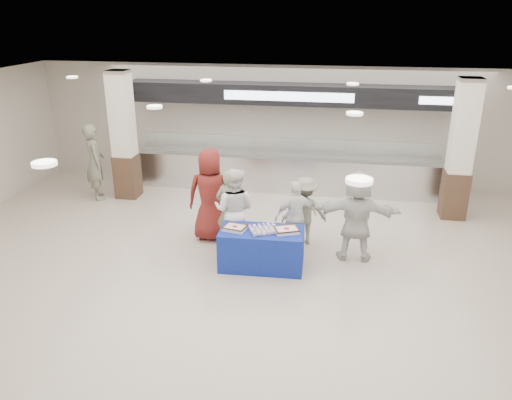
% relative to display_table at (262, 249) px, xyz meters
% --- Properties ---
extents(ground, '(14.00, 14.00, 0.00)m').
position_rel_display_table_xyz_m(ground, '(0.00, -1.03, -0.38)').
color(ground, beige).
rests_on(ground, ground).
extents(serving_line, '(8.70, 0.85, 2.80)m').
position_rel_display_table_xyz_m(serving_line, '(0.00, 4.36, 0.78)').
color(serving_line, silver).
rests_on(serving_line, ground).
extents(column_left, '(0.55, 0.55, 3.20)m').
position_rel_display_table_xyz_m(column_left, '(-4.00, 3.17, 1.15)').
color(column_left, '#3B271B').
rests_on(column_left, ground).
extents(column_right, '(0.55, 0.55, 3.20)m').
position_rel_display_table_xyz_m(column_right, '(4.00, 3.17, 1.15)').
color(column_right, '#3B271B').
rests_on(column_right, ground).
extents(display_table, '(1.58, 0.83, 0.75)m').
position_rel_display_table_xyz_m(display_table, '(0.00, 0.00, 0.00)').
color(display_table, '#162D9A').
rests_on(display_table, ground).
extents(sheet_cake_left, '(0.46, 0.39, 0.09)m').
position_rel_display_table_xyz_m(sheet_cake_left, '(-0.49, -0.05, 0.42)').
color(sheet_cake_left, white).
rests_on(sheet_cake_left, display_table).
extents(sheet_cake_right, '(0.51, 0.46, 0.09)m').
position_rel_display_table_xyz_m(sheet_cake_right, '(0.46, 0.01, 0.42)').
color(sheet_cake_right, white).
rests_on(sheet_cake_right, display_table).
extents(cupcake_tray, '(0.54, 0.49, 0.07)m').
position_rel_display_table_xyz_m(cupcake_tray, '(0.04, -0.03, 0.41)').
color(cupcake_tray, '#ACACB0').
rests_on(cupcake_tray, display_table).
extents(civilian_maroon, '(1.02, 0.72, 1.96)m').
position_rel_display_table_xyz_m(civilian_maroon, '(-1.24, 1.06, 0.61)').
color(civilian_maroon, maroon).
rests_on(civilian_maroon, ground).
extents(soldier_a, '(0.67, 0.49, 1.69)m').
position_rel_display_table_xyz_m(soldier_a, '(-0.73, 0.64, 0.47)').
color(soldier_a, slate).
rests_on(soldier_a, ground).
extents(chef_tall, '(0.89, 0.72, 1.71)m').
position_rel_display_table_xyz_m(chef_tall, '(-0.65, 0.64, 0.48)').
color(chef_tall, white).
rests_on(chef_tall, ground).
extents(chef_short, '(0.93, 0.67, 1.46)m').
position_rel_display_table_xyz_m(chef_short, '(0.55, 0.82, 0.35)').
color(chef_short, white).
rests_on(chef_short, ground).
extents(soldier_b, '(1.01, 0.70, 1.43)m').
position_rel_display_table_xyz_m(soldier_b, '(0.69, 1.18, 0.34)').
color(soldier_b, slate).
rests_on(soldier_b, ground).
extents(civilian_white, '(1.67, 0.55, 1.79)m').
position_rel_display_table_xyz_m(civilian_white, '(1.72, 0.64, 0.52)').
color(civilian_white, silver).
rests_on(civilian_white, ground).
extents(soldier_bg, '(0.77, 0.84, 1.93)m').
position_rel_display_table_xyz_m(soldier_bg, '(-4.71, 2.90, 0.59)').
color(soldier_bg, slate).
rests_on(soldier_bg, ground).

